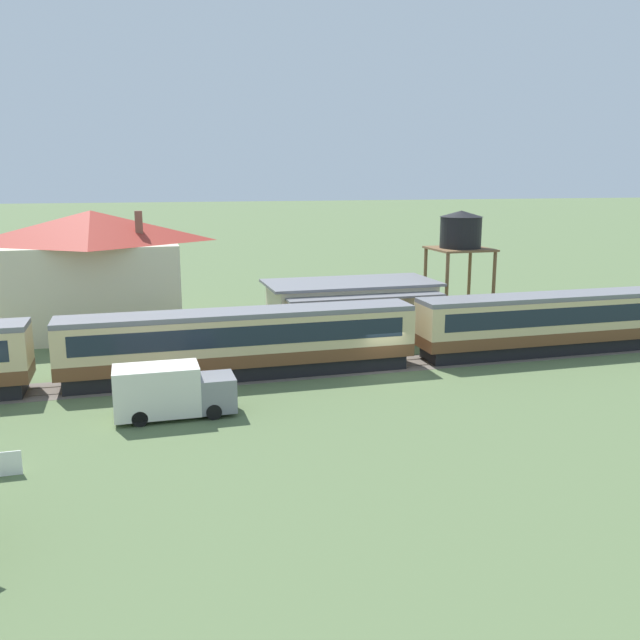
% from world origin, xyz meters
% --- Properties ---
extents(ground_plane, '(600.00, 600.00, 0.00)m').
position_xyz_m(ground_plane, '(0.00, 0.00, 0.00)').
color(ground_plane, '#566B42').
extents(passenger_train, '(67.57, 3.06, 4.13)m').
position_xyz_m(passenger_train, '(-8.58, 1.62, 2.29)').
color(passenger_train, brown).
rests_on(passenger_train, ground_plane).
extents(railway_track, '(129.14, 3.60, 0.04)m').
position_xyz_m(railway_track, '(-16.74, 1.62, 0.01)').
color(railway_track, '#665B51').
rests_on(railway_track, ground_plane).
extents(station_building, '(13.02, 7.60, 4.29)m').
position_xyz_m(station_building, '(0.93, 9.99, 2.17)').
color(station_building, beige).
rests_on(station_building, ground_plane).
extents(station_house_red_roof, '(13.60, 9.50, 9.56)m').
position_xyz_m(station_house_red_roof, '(-17.91, 16.63, 4.93)').
color(station_house_red_roof, beige).
rests_on(station_house_red_roof, ground_plane).
extents(water_tower, '(4.61, 4.61, 9.42)m').
position_xyz_m(water_tower, '(10.74, 11.53, 7.56)').
color(water_tower, brown).
rests_on(water_tower, ground_plane).
extents(delivery_truck_grey, '(6.09, 2.29, 2.72)m').
position_xyz_m(delivery_truck_grey, '(-13.47, -4.56, 1.37)').
color(delivery_truck_grey, gray).
rests_on(delivery_truck_grey, ground_plane).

